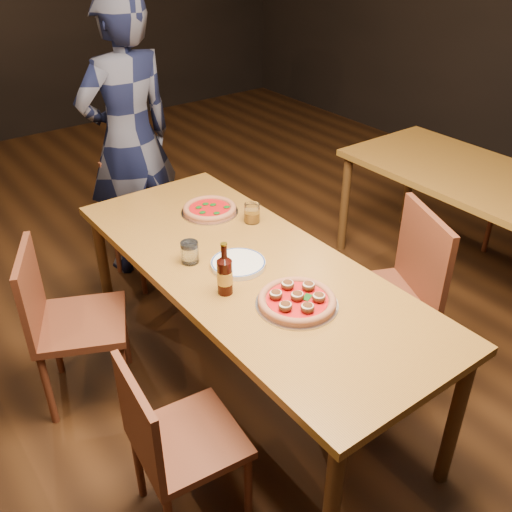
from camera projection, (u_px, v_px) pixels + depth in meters
ground at (250, 386)px, 2.96m from camera, size 9.00×9.00×0.00m
table_main at (249, 278)px, 2.60m from camera, size 0.80×2.00×0.75m
table_right at (504, 196)px, 3.33m from camera, size 0.80×2.00×0.75m
chair_main_nw at (189, 439)px, 2.15m from camera, size 0.42×0.42×0.82m
chair_main_sw at (81, 322)px, 2.71m from camera, size 0.55×0.55×0.88m
chair_main_e at (377, 299)px, 2.78m from camera, size 0.60×0.60×0.98m
chair_end at (148, 219)px, 3.65m from camera, size 0.41×0.41×0.83m
pizza_meatball at (297, 300)px, 2.29m from camera, size 0.34×0.34×0.06m
pizza_margherita at (210, 209)px, 2.99m from camera, size 0.30×0.30×0.04m
plate_stack at (238, 264)px, 2.55m from camera, size 0.25×0.25×0.02m
beer_bottle at (225, 276)px, 2.34m from camera, size 0.07×0.07×0.23m
water_glass at (190, 252)px, 2.56m from camera, size 0.08×0.08×0.10m
amber_glass at (252, 213)px, 2.89m from camera, size 0.08×0.08×0.10m
diner at (129, 140)px, 3.54m from camera, size 0.68×0.49×1.77m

